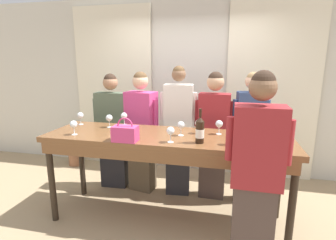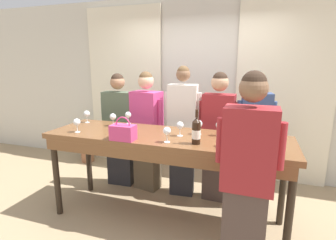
% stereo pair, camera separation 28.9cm
% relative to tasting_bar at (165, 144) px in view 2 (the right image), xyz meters
% --- Properties ---
extents(ground_plane, '(18.00, 18.00, 0.00)m').
position_rel_tasting_bar_xyz_m(ground_plane, '(0.00, 0.02, -0.92)').
color(ground_plane, tan).
extents(wall_back, '(12.00, 0.06, 2.80)m').
position_rel_tasting_bar_xyz_m(wall_back, '(0.00, 1.59, 0.48)').
color(wall_back, beige).
rests_on(wall_back, ground_plane).
extents(curtain_panel_left, '(1.34, 0.03, 2.69)m').
position_rel_tasting_bar_xyz_m(curtain_panel_left, '(-1.28, 1.52, 0.42)').
color(curtain_panel_left, '#EFE5C6').
rests_on(curtain_panel_left, ground_plane).
extents(curtain_panel_right, '(1.34, 0.03, 2.69)m').
position_rel_tasting_bar_xyz_m(curtain_panel_right, '(1.28, 1.52, 0.42)').
color(curtain_panel_right, '#EFE5C6').
rests_on(curtain_panel_right, ground_plane).
extents(tasting_bar, '(2.66, 0.78, 1.02)m').
position_rel_tasting_bar_xyz_m(tasting_bar, '(0.00, 0.00, 0.00)').
color(tasting_bar, brown).
rests_on(tasting_bar, ground_plane).
extents(wine_bottle, '(0.09, 0.09, 0.34)m').
position_rel_tasting_bar_xyz_m(wine_bottle, '(0.38, -0.18, 0.23)').
color(wine_bottle, black).
rests_on(wine_bottle, tasting_bar).
extents(handbag, '(0.25, 0.15, 0.24)m').
position_rel_tasting_bar_xyz_m(handbag, '(-0.35, -0.29, 0.18)').
color(handbag, '#C63870').
rests_on(handbag, tasting_bar).
extents(wine_glass_front_left, '(0.08, 0.08, 0.16)m').
position_rel_tasting_bar_xyz_m(wine_glass_front_left, '(0.67, -0.17, 0.21)').
color(wine_glass_front_left, white).
rests_on(wine_glass_front_left, tasting_bar).
extents(wine_glass_front_mid, '(0.08, 0.08, 0.16)m').
position_rel_tasting_bar_xyz_m(wine_glass_front_mid, '(1.08, -0.23, 0.21)').
color(wine_glass_front_mid, white).
rests_on(wine_glass_front_mid, tasting_bar).
extents(wine_glass_front_right, '(0.08, 0.08, 0.16)m').
position_rel_tasting_bar_xyz_m(wine_glass_front_right, '(0.56, 0.18, 0.21)').
color(wine_glass_front_right, white).
rests_on(wine_glass_front_right, tasting_bar).
extents(wine_glass_center_left, '(0.08, 0.08, 0.16)m').
position_rel_tasting_bar_xyz_m(wine_glass_center_left, '(-0.75, 0.20, 0.21)').
color(wine_glass_center_left, white).
rests_on(wine_glass_center_left, tasting_bar).
extents(wine_glass_center_mid, '(0.08, 0.08, 0.16)m').
position_rel_tasting_bar_xyz_m(wine_glass_center_mid, '(-0.63, 0.36, 0.21)').
color(wine_glass_center_mid, white).
rests_on(wine_glass_center_mid, tasting_bar).
extents(wine_glass_center_right, '(0.08, 0.08, 0.16)m').
position_rel_tasting_bar_xyz_m(wine_glass_center_right, '(-1.17, 0.25, 0.21)').
color(wine_glass_center_right, white).
rests_on(wine_glass_center_right, tasting_bar).
extents(wine_glass_back_left, '(0.08, 0.08, 0.16)m').
position_rel_tasting_bar_xyz_m(wine_glass_back_left, '(0.33, 0.16, 0.21)').
color(wine_glass_back_left, white).
rests_on(wine_glass_back_left, tasting_bar).
extents(wine_glass_back_mid, '(0.08, 0.08, 0.16)m').
position_rel_tasting_bar_xyz_m(wine_glass_back_mid, '(0.16, 0.03, 0.21)').
color(wine_glass_back_mid, white).
rests_on(wine_glass_back_mid, tasting_bar).
extents(wine_glass_back_right, '(0.08, 0.08, 0.16)m').
position_rel_tasting_bar_xyz_m(wine_glass_back_right, '(0.79, 0.01, 0.21)').
color(wine_glass_back_right, white).
rests_on(wine_glass_back_right, tasting_bar).
extents(wine_glass_near_host, '(0.08, 0.08, 0.16)m').
position_rel_tasting_bar_xyz_m(wine_glass_near_host, '(0.10, -0.23, 0.21)').
color(wine_glass_near_host, white).
rests_on(wine_glass_near_host, tasting_bar).
extents(wine_glass_by_bottle, '(0.08, 0.08, 0.16)m').
position_rel_tasting_bar_xyz_m(wine_glass_by_bottle, '(-0.99, -0.19, 0.21)').
color(wine_glass_by_bottle, white).
rests_on(wine_glass_by_bottle, tasting_bar).
extents(pen, '(0.04, 0.12, 0.01)m').
position_rel_tasting_bar_xyz_m(pen, '(-0.40, -0.00, 0.10)').
color(pen, black).
rests_on(pen, tasting_bar).
extents(guest_olive_jacket, '(0.55, 0.23, 1.64)m').
position_rel_tasting_bar_xyz_m(guest_olive_jacket, '(-0.94, 0.67, -0.07)').
color(guest_olive_jacket, '#28282D').
rests_on(guest_olive_jacket, ground_plane).
extents(guest_pink_top, '(0.51, 0.33, 1.67)m').
position_rel_tasting_bar_xyz_m(guest_pink_top, '(-0.51, 0.67, -0.06)').
color(guest_pink_top, brown).
rests_on(guest_pink_top, ground_plane).
extents(guest_cream_sweater, '(0.49, 0.26, 1.75)m').
position_rel_tasting_bar_xyz_m(guest_cream_sweater, '(0.01, 0.67, -0.02)').
color(guest_cream_sweater, '#28282D').
rests_on(guest_cream_sweater, ground_plane).
extents(guest_striped_shirt, '(0.51, 0.22, 1.68)m').
position_rel_tasting_bar_xyz_m(guest_striped_shirt, '(0.48, 0.67, -0.03)').
color(guest_striped_shirt, '#473833').
rests_on(guest_striped_shirt, ground_plane).
extents(guest_navy_coat, '(0.46, 0.26, 1.68)m').
position_rel_tasting_bar_xyz_m(guest_navy_coat, '(0.92, 0.67, -0.04)').
color(guest_navy_coat, '#383D51').
rests_on(guest_navy_coat, ground_plane).
extents(host_pouring, '(0.51, 0.26, 1.74)m').
position_rel_tasting_bar_xyz_m(host_pouring, '(0.89, -0.58, -0.02)').
color(host_pouring, '#473833').
rests_on(host_pouring, ground_plane).
extents(potted_plant, '(0.28, 0.28, 0.61)m').
position_rel_tasting_bar_xyz_m(potted_plant, '(-1.96, 1.26, -0.59)').
color(potted_plant, '#935B3D').
rests_on(potted_plant, ground_plane).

